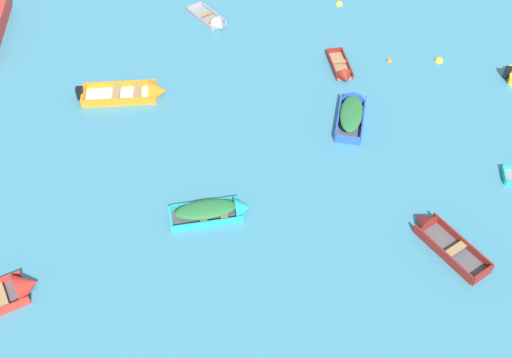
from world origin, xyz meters
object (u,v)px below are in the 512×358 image
object	(u,v)px
mooring_buoy_near_foreground	(389,61)
rowboat_orange_outer_right	(140,93)
rowboat_grey_cluster_outer	(215,23)
rowboat_blue_center	(352,109)
rowboat_red_midfield_left	(8,294)
mooring_buoy_between_boats_left	(439,61)
rowboat_turquoise_far_left	(219,210)
rowboat_maroon_distant_center	(343,72)
mooring_buoy_between_boats_right	(339,5)
rowboat_maroon_back_row_left	(436,234)

from	to	relation	value
mooring_buoy_near_foreground	rowboat_orange_outer_right	bearing A→B (deg)	-160.04
rowboat_orange_outer_right	rowboat_grey_cluster_outer	size ratio (longest dim) A/B	1.64
rowboat_grey_cluster_outer	rowboat_blue_center	bearing A→B (deg)	-39.77
rowboat_red_midfield_left	mooring_buoy_near_foreground	world-z (taller)	rowboat_red_midfield_left
rowboat_orange_outer_right	rowboat_blue_center	bearing A→B (deg)	0.17
rowboat_orange_outer_right	mooring_buoy_between_boats_left	world-z (taller)	rowboat_orange_outer_right
rowboat_turquoise_far_left	rowboat_blue_center	bearing A→B (deg)	53.15
rowboat_orange_outer_right	rowboat_red_midfield_left	distance (m)	12.37
rowboat_grey_cluster_outer	rowboat_blue_center	xyz separation A→B (m)	(8.05, -6.70, 0.19)
rowboat_maroon_distant_center	mooring_buoy_between_boats_right	world-z (taller)	rowboat_maroon_distant_center
rowboat_maroon_back_row_left	mooring_buoy_near_foreground	world-z (taller)	rowboat_maroon_back_row_left
rowboat_orange_outer_right	rowboat_maroon_back_row_left	distance (m)	16.06
rowboat_turquoise_far_left	rowboat_maroon_back_row_left	distance (m)	9.06
rowboat_maroon_back_row_left	rowboat_red_midfield_left	bearing A→B (deg)	-162.94
rowboat_red_midfield_left	mooring_buoy_between_boats_right	size ratio (longest dim) A/B	9.21
rowboat_orange_outer_right	mooring_buoy_near_foreground	world-z (taller)	rowboat_orange_outer_right
mooring_buoy_between_boats_right	mooring_buoy_between_boats_left	xyz separation A→B (m)	(5.57, -4.84, 0.00)
rowboat_orange_outer_right	rowboat_maroon_distant_center	xyz separation A→B (m)	(10.13, 3.12, -0.06)
rowboat_turquoise_far_left	rowboat_blue_center	distance (m)	8.97
rowboat_blue_center	mooring_buoy_near_foreground	bearing A→B (deg)	67.28
rowboat_maroon_back_row_left	rowboat_turquoise_far_left	bearing A→B (deg)	179.80
mooring_buoy_between_boats_right	rowboat_maroon_back_row_left	bearing A→B (deg)	-74.50
rowboat_blue_center	mooring_buoy_between_boats_left	world-z (taller)	rowboat_blue_center
rowboat_red_midfield_left	mooring_buoy_between_boats_right	world-z (taller)	rowboat_red_midfield_left
rowboat_red_midfield_left	rowboat_maroon_distant_center	bearing A→B (deg)	51.63
rowboat_turquoise_far_left	mooring_buoy_near_foreground	bearing A→B (deg)	58.14
rowboat_turquoise_far_left	rowboat_maroon_distant_center	size ratio (longest dim) A/B	1.29
rowboat_grey_cluster_outer	mooring_buoy_near_foreground	distance (m)	10.18
mooring_buoy_near_foreground	rowboat_blue_center	bearing A→B (deg)	-112.72
mooring_buoy_between_boats_right	rowboat_orange_outer_right	bearing A→B (deg)	-134.77
rowboat_red_midfield_left	mooring_buoy_between_boats_left	bearing A→B (deg)	44.77
rowboat_grey_cluster_outer	rowboat_red_midfield_left	bearing A→B (deg)	-103.81
mooring_buoy_between_boats_right	mooring_buoy_near_foreground	bearing A→B (deg)	-60.63
mooring_buoy_between_boats_right	mooring_buoy_near_foreground	distance (m)	5.94
rowboat_grey_cluster_outer	mooring_buoy_near_foreground	xyz separation A→B (m)	(9.95, -2.16, -0.13)
mooring_buoy_near_foreground	mooring_buoy_between_boats_right	bearing A→B (deg)	119.37
rowboat_blue_center	rowboat_maroon_back_row_left	xyz separation A→B (m)	(3.68, -7.21, -0.12)
rowboat_turquoise_far_left	rowboat_maroon_distant_center	xyz separation A→B (m)	(4.82, 10.27, -0.13)
rowboat_maroon_distant_center	rowboat_blue_center	world-z (taller)	rowboat_blue_center
rowboat_turquoise_far_left	rowboat_red_midfield_left	distance (m)	8.90
rowboat_turquoise_far_left	rowboat_maroon_back_row_left	world-z (taller)	rowboat_maroon_back_row_left
rowboat_orange_outer_right	rowboat_grey_cluster_outer	xyz separation A→B (m)	(2.64, 6.73, -0.08)
rowboat_red_midfield_left	mooring_buoy_near_foreground	xyz separation A→B (m)	(14.60, 16.78, -0.18)
rowboat_maroon_distant_center	mooring_buoy_between_boats_left	bearing A→B (deg)	19.24
rowboat_turquoise_far_left	rowboat_red_midfield_left	size ratio (longest dim) A/B	0.91
rowboat_orange_outer_right	rowboat_maroon_distant_center	world-z (taller)	rowboat_orange_outer_right
rowboat_maroon_distant_center	rowboat_maroon_back_row_left	world-z (taller)	rowboat_maroon_back_row_left
rowboat_maroon_distant_center	rowboat_blue_center	xyz separation A→B (m)	(0.56, -3.09, 0.17)
rowboat_orange_outer_right	rowboat_maroon_distant_center	bearing A→B (deg)	17.15
rowboat_turquoise_far_left	mooring_buoy_between_boats_right	distance (m)	17.46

